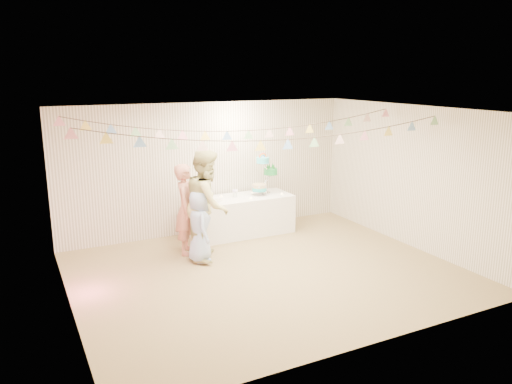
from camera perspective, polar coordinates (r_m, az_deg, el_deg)
name	(u,v)px	position (r m, az deg, el deg)	size (l,w,h in m)	color
floor	(267,272)	(8.19, 1.28, -9.17)	(6.00, 6.00, 0.00)	olive
ceiling	(268,111)	(7.58, 1.39, 9.27)	(6.00, 6.00, 0.00)	white
back_wall	(209,168)	(10.01, -5.41, 2.75)	(6.00, 6.00, 0.00)	silver
front_wall	(372,242)	(5.79, 13.10, -5.61)	(6.00, 6.00, 0.00)	silver
left_wall	(64,220)	(6.95, -21.11, -2.96)	(5.00, 5.00, 0.00)	silver
right_wall	(413,177)	(9.54, 17.46, 1.64)	(5.00, 5.00, 0.00)	silver
table	(241,215)	(9.96, -1.68, -2.69)	(2.03, 0.81, 0.76)	white
cake_stand	(265,175)	(10.06, 1.01, 1.93)	(0.70, 0.41, 0.78)	silver
cake_bottom	(259,191)	(10.00, 0.40, 0.09)	(0.31, 0.31, 0.15)	#29C1BC
cake_middle	(270,175)	(10.23, 1.66, 1.93)	(0.27, 0.27, 0.22)	#1D893A
cake_top_tier	(263,164)	(9.96, 0.79, 3.20)	(0.25, 0.25, 0.19)	#3FBEC7
platter	(214,201)	(9.59, -4.83, -1.04)	(0.33, 0.33, 0.02)	white
posy	(235,194)	(9.84, -2.41, -0.20)	(0.14, 0.14, 0.16)	white
person_adult_a	(186,209)	(8.88, -7.97, -1.94)	(0.59, 0.39, 1.62)	tan
person_adult_b	(208,204)	(8.59, -5.56, -1.41)	(0.93, 0.72, 1.91)	tan
person_child	(199,226)	(8.52, -6.49, -3.88)	(0.61, 0.40, 1.25)	#9FB5E1
bunting_back	(238,121)	(8.58, -2.11, 8.09)	(5.60, 1.10, 0.40)	pink
bunting_front	(274,131)	(7.43, 2.11, 7.01)	(5.60, 0.90, 0.36)	#72A5E5
tealight_0	(206,203)	(9.42, -5.72, -1.20)	(0.04, 0.04, 0.03)	#FFD88C
tealight_1	(221,196)	(9.88, -3.98, -0.47)	(0.04, 0.04, 0.03)	#FFD88C
tealight_2	(251,198)	(9.71, -0.61, -0.69)	(0.04, 0.04, 0.03)	#FFD88C
tealight_3	(252,192)	(10.20, -0.44, 0.00)	(0.04, 0.04, 0.03)	#FFD88C
tealight_4	(282,194)	(10.07, 2.97, -0.19)	(0.04, 0.04, 0.03)	#FFD88C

